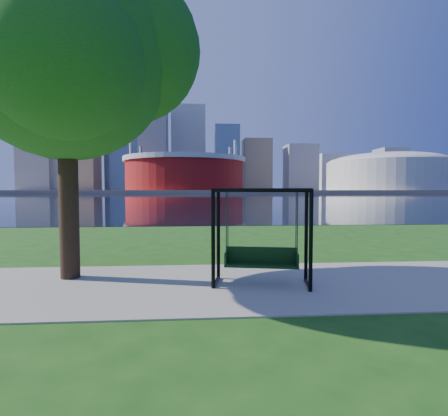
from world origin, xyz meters
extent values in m
plane|color=#1E5114|center=(0.00, 0.00, 0.00)|extent=(900.00, 900.00, 0.00)
cube|color=#9E937F|center=(0.00, -0.50, 0.01)|extent=(120.00, 4.00, 0.03)
cube|color=black|center=(0.00, 102.00, 0.01)|extent=(900.00, 180.00, 0.02)
cube|color=#937F60|center=(0.00, 306.00, 1.00)|extent=(900.00, 228.00, 2.00)
cylinder|color=maroon|center=(-10.00, 235.00, 13.00)|extent=(80.00, 80.00, 22.00)
cylinder|color=silver|center=(-10.00, 235.00, 22.50)|extent=(83.00, 83.00, 3.00)
cylinder|color=silver|center=(22.91, 254.00, 18.00)|extent=(2.00, 2.00, 32.00)
cylinder|color=silver|center=(-42.91, 254.00, 18.00)|extent=(2.00, 2.00, 32.00)
cylinder|color=silver|center=(-42.91, 216.00, 18.00)|extent=(2.00, 2.00, 32.00)
cylinder|color=silver|center=(22.91, 216.00, 18.00)|extent=(2.00, 2.00, 32.00)
cylinder|color=beige|center=(135.00, 235.00, 12.00)|extent=(84.00, 84.00, 20.00)
ellipsoid|color=beige|center=(135.00, 235.00, 21.00)|extent=(84.00, 84.00, 15.12)
cube|color=gray|center=(-140.00, 310.00, 33.00)|extent=(28.00, 28.00, 62.00)
cube|color=#998466|center=(-100.00, 300.00, 46.00)|extent=(26.00, 26.00, 88.00)
cube|color=slate|center=(-70.00, 325.00, 49.50)|extent=(30.00, 24.00, 95.00)
cube|color=gray|center=(-40.00, 305.00, 38.00)|extent=(24.00, 24.00, 72.00)
cube|color=silver|center=(-10.00, 335.00, 42.00)|extent=(32.00, 28.00, 80.00)
cube|color=slate|center=(25.00, 310.00, 31.00)|extent=(22.00, 22.00, 58.00)
cube|color=#998466|center=(55.00, 325.00, 26.00)|extent=(26.00, 26.00, 48.00)
cube|color=gray|center=(95.00, 315.00, 23.00)|extent=(28.00, 24.00, 42.00)
cube|color=silver|center=(135.00, 340.00, 20.00)|extent=(30.00, 26.00, 36.00)
cube|color=gray|center=(185.00, 320.00, 22.00)|extent=(24.00, 24.00, 40.00)
cube|color=#998466|center=(225.00, 335.00, 18.00)|extent=(26.00, 26.00, 32.00)
sphere|color=#998466|center=(-100.00, 300.00, 93.50)|extent=(10.00, 10.00, 10.00)
cylinder|color=black|center=(-0.46, -0.81, 1.04)|extent=(0.10, 0.10, 2.09)
cylinder|color=black|center=(1.50, -1.19, 1.04)|extent=(0.10, 0.10, 2.09)
cylinder|color=black|center=(-0.30, -0.01, 1.04)|extent=(0.10, 0.10, 2.09)
cylinder|color=black|center=(1.66, -0.39, 1.04)|extent=(0.10, 0.10, 2.09)
cylinder|color=black|center=(0.52, -1.00, 2.09)|extent=(1.98, 0.46, 0.08)
cylinder|color=black|center=(0.68, -0.20, 2.09)|extent=(1.98, 0.46, 0.08)
cylinder|color=black|center=(-0.38, -0.41, 2.09)|extent=(0.24, 0.82, 0.08)
cylinder|color=black|center=(-0.38, -0.41, 0.07)|extent=(0.22, 0.81, 0.07)
cylinder|color=black|center=(1.58, -0.79, 2.09)|extent=(0.24, 0.82, 0.08)
cylinder|color=black|center=(1.58, -0.79, 0.07)|extent=(0.22, 0.81, 0.07)
cube|color=black|center=(0.60, -0.60, 0.45)|extent=(1.64, 0.70, 0.05)
cube|color=black|center=(0.63, -0.43, 0.65)|extent=(1.57, 0.35, 0.34)
cube|color=black|center=(-0.15, -0.45, 0.58)|extent=(0.12, 0.41, 0.31)
cube|color=black|center=(1.35, -0.75, 0.58)|extent=(0.12, 0.41, 0.31)
cylinder|color=#303035|center=(-0.17, -0.62, 1.38)|extent=(0.03, 0.03, 1.32)
cylinder|color=#303035|center=(1.30, -0.91, 1.38)|extent=(0.03, 0.03, 1.32)
cylinder|color=#303035|center=(-0.10, -0.29, 1.38)|extent=(0.03, 0.03, 1.32)
cylinder|color=#303035|center=(1.37, -0.58, 1.38)|extent=(0.03, 0.03, 1.32)
cylinder|color=black|center=(-3.78, 0.33, 2.18)|extent=(0.44, 0.44, 4.37)
sphere|color=#1F5619|center=(-3.78, 0.33, 5.16)|extent=(4.77, 4.77, 4.77)
sphere|color=#1F5619|center=(-2.49, 0.92, 5.56)|extent=(3.57, 3.57, 3.57)
sphere|color=#1F5619|center=(-4.97, -0.07, 5.36)|extent=(3.77, 3.77, 3.77)
sphere|color=#1F5619|center=(-3.38, -0.77, 4.67)|extent=(3.18, 3.18, 3.18)
sphere|color=#1F5619|center=(-4.37, 1.52, 5.96)|extent=(3.38, 3.38, 3.38)
camera|label=1|loc=(-0.76, -8.04, 2.09)|focal=28.00mm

